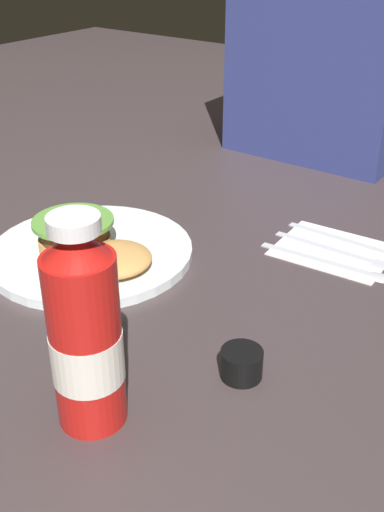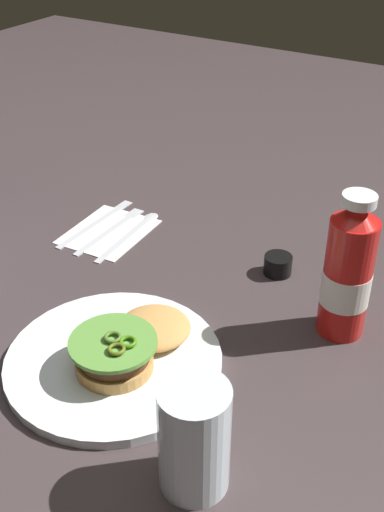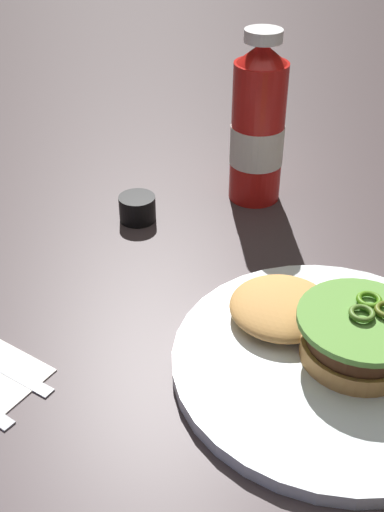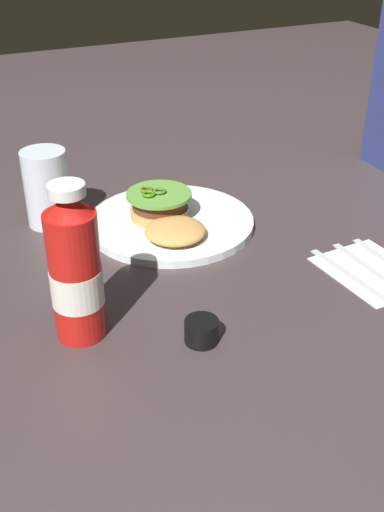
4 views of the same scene
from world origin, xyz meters
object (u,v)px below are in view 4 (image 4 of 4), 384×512
Objects in this scene: burger_sandwich at (165,214)px; ketchup_bottle at (75,271)px; dinner_plate at (171,222)px; spoon_utensil at (367,285)px; napkin at (372,271)px; water_glass at (47,188)px; fork_utensil at (381,275)px; condiment_cup at (202,331)px.

burger_sandwich is 0.87× the size of ketchup_bottle.
spoon_utensil is (0.31, 0.18, -0.00)m from dinner_plate.
water_glass is at bearing -132.65° from napkin.
burger_sandwich reaches higher than napkin.
dinner_plate is 1.49× the size of spoon_utensil.
water_glass is at bearing -134.04° from fork_utensil.
dinner_plate is at bearing -142.95° from fork_utensil.
condiment_cup is 0.23× the size of spoon_utensil.
condiment_cup is (0.31, -0.09, 0.01)m from dinner_plate.
ketchup_bottle is at bearing -121.66° from condiment_cup.
napkin is at bearing 130.78° from spoon_utensil.
spoon_utensil is at bearing 91.53° from condiment_cup.
fork_utensil is (-0.01, 0.04, 0.00)m from spoon_utensil.
water_glass is 0.56m from spoon_utensil.
water_glass is at bearing -124.42° from burger_sandwich.
burger_sandwich is 4.16× the size of condiment_cup.
ketchup_bottle is (0.22, -0.21, 0.06)m from burger_sandwich.
napkin is 0.02m from fork_utensil.
dinner_plate is at bearing 61.33° from water_glass.
water_glass reaches higher than dinner_plate.
burger_sandwich is 1.41× the size of water_glass.
dinner_plate is 6.38× the size of condiment_cup.
burger_sandwich reaches higher than condiment_cup.
burger_sandwich is at bearing -137.48° from napkin.
napkin is at bearing 84.31° from ketchup_bottle.
water_glass reaches higher than spoon_utensil.
spoon_utensil is (0.41, 0.37, -0.06)m from water_glass.
condiment_cup is 0.32m from napkin.
condiment_cup is at bearing -82.89° from napkin.
water_glass is at bearing -137.69° from spoon_utensil.
napkin is 0.05m from spoon_utensil.
fork_utensil is (0.02, 0.00, 0.00)m from napkin.
dinner_plate is 0.35m from napkin.
dinner_plate is 0.34m from ketchup_bottle.
burger_sandwich is 0.35m from napkin.
dinner_plate is 0.37m from fork_utensil.
spoon_utensil is (0.03, -0.04, 0.00)m from napkin.
spoon_utensil is at bearing 42.31° from water_glass.
condiment_cup is 0.29× the size of napkin.
dinner_plate reaches higher than fork_utensil.
fork_utensil is (0.40, 0.41, -0.06)m from water_glass.
spoon_utensil is at bearing 34.61° from burger_sandwich.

